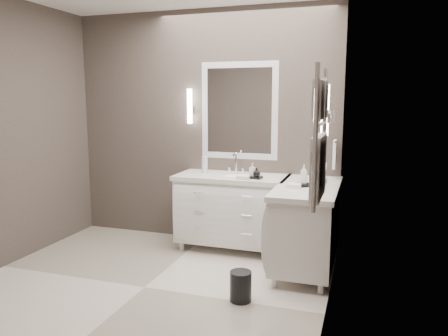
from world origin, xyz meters
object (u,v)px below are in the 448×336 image
(vanity_back, at_px, (232,207))
(towel_ladder, at_px, (319,144))
(waste_bin, at_px, (241,286))
(vanity_right, at_px, (307,222))

(vanity_back, height_order, towel_ladder, towel_ladder)
(waste_bin, bearing_deg, towel_ladder, -32.65)
(towel_ladder, bearing_deg, vanity_back, 124.10)
(vanity_right, xyz_separation_m, towel_ladder, (0.23, -1.30, 0.91))
(vanity_back, distance_m, towel_ladder, 2.16)
(vanity_back, height_order, vanity_right, same)
(vanity_right, height_order, towel_ladder, towel_ladder)
(towel_ladder, xyz_separation_m, waste_bin, (-0.65, 0.42, -1.26))
(vanity_back, bearing_deg, vanity_right, -20.38)
(vanity_right, xyz_separation_m, waste_bin, (-0.43, -0.88, -0.36))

